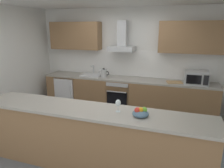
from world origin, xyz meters
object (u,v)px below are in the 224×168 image
(wine_glass, at_px, (118,103))
(fruit_bowl, at_px, (141,113))
(sink, at_px, (92,75))
(refrigerator, at_px, (69,91))
(kettle, at_px, (104,73))
(range_hood, at_px, (122,42))
(microwave, at_px, (196,78))
(chopping_board, at_px, (174,82))
(oven, at_px, (120,95))

(wine_glass, height_order, fruit_bowl, wine_glass)
(sink, height_order, wine_glass, sink)
(refrigerator, xyz_separation_m, kettle, (1.04, -0.03, 0.58))
(kettle, distance_m, fruit_bowl, 2.63)
(range_hood, bearing_deg, kettle, -159.12)
(microwave, height_order, chopping_board, microwave)
(oven, relative_size, chopping_board, 2.35)
(microwave, bearing_deg, wine_glass, -117.23)
(kettle, relative_size, wine_glass, 1.62)
(fruit_bowl, bearing_deg, sink, 127.09)
(range_hood, relative_size, wine_glass, 4.05)
(microwave, distance_m, chopping_board, 0.47)
(oven, relative_size, fruit_bowl, 3.64)
(oven, relative_size, kettle, 2.77)
(refrigerator, height_order, wine_glass, wine_glass)
(refrigerator, distance_m, range_hood, 2.01)
(refrigerator, bearing_deg, microwave, -0.45)
(refrigerator, bearing_deg, chopping_board, -0.43)
(sink, bearing_deg, wine_glass, -57.95)
(kettle, bearing_deg, refrigerator, 178.30)
(range_hood, bearing_deg, microwave, -5.15)
(oven, bearing_deg, chopping_board, -1.05)
(oven, height_order, fruit_bowl, fruit_bowl)
(microwave, bearing_deg, sink, 179.12)
(kettle, relative_size, range_hood, 0.40)
(kettle, distance_m, range_hood, 0.91)
(oven, relative_size, sink, 1.60)
(refrigerator, xyz_separation_m, wine_glass, (2.09, -2.22, 0.67))
(refrigerator, bearing_deg, sink, 1.14)
(kettle, bearing_deg, microwave, 0.15)
(refrigerator, relative_size, fruit_bowl, 3.86)
(kettle, height_order, wine_glass, wine_glass)
(sink, xyz_separation_m, wine_glass, (1.40, -2.23, 0.16))
(chopping_board, bearing_deg, microwave, -0.53)
(oven, xyz_separation_m, range_hood, (-0.00, 0.13, 1.33))
(kettle, bearing_deg, oven, 4.50)
(refrigerator, bearing_deg, oven, 0.11)
(sink, distance_m, wine_glass, 2.64)
(oven, distance_m, fruit_bowl, 2.52)
(sink, xyz_separation_m, kettle, (0.35, -0.04, 0.08))
(refrigerator, height_order, kettle, kettle)
(sink, height_order, range_hood, range_hood)
(microwave, distance_m, wine_glass, 2.47)
(oven, distance_m, kettle, 0.69)
(refrigerator, distance_m, microwave, 3.28)
(wine_glass, bearing_deg, oven, 105.56)
(refrigerator, height_order, sink, sink)
(kettle, relative_size, fruit_bowl, 1.31)
(oven, xyz_separation_m, microwave, (1.75, -0.03, 0.59))
(refrigerator, xyz_separation_m, chopping_board, (2.77, -0.02, 0.49))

